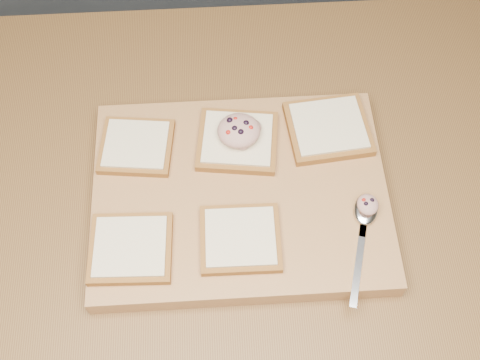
# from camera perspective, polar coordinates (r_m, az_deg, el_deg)

# --- Properties ---
(ground) EXTENTS (4.00, 4.00, 0.00)m
(ground) POSITION_cam_1_polar(r_m,az_deg,el_deg) (1.81, 3.89, -14.42)
(ground) COLOR #515459
(ground) RESTS_ON ground
(island_counter) EXTENTS (2.00, 0.80, 0.90)m
(island_counter) POSITION_cam_1_polar(r_m,az_deg,el_deg) (1.37, 5.02, -9.54)
(island_counter) COLOR slate
(island_counter) RESTS_ON ground
(cutting_board) EXTENTS (0.45, 0.34, 0.04)m
(cutting_board) POSITION_cam_1_polar(r_m,az_deg,el_deg) (0.93, 0.00, -1.43)
(cutting_board) COLOR #A87A48
(cutting_board) RESTS_ON island_counter
(bread_far_left) EXTENTS (0.12, 0.11, 0.02)m
(bread_far_left) POSITION_cam_1_polar(r_m,az_deg,el_deg) (0.96, -9.80, 3.19)
(bread_far_left) COLOR brown
(bread_far_left) RESTS_ON cutting_board
(bread_far_center) EXTENTS (0.14, 0.13, 0.02)m
(bread_far_center) POSITION_cam_1_polar(r_m,az_deg,el_deg) (0.95, -0.24, 3.75)
(bread_far_center) COLOR brown
(bread_far_center) RESTS_ON cutting_board
(bread_far_right) EXTENTS (0.14, 0.13, 0.02)m
(bread_far_right) POSITION_cam_1_polar(r_m,az_deg,el_deg) (0.97, 8.37, 4.88)
(bread_far_right) COLOR brown
(bread_far_right) RESTS_ON cutting_board
(bread_near_left) EXTENTS (0.12, 0.11, 0.02)m
(bread_near_left) POSITION_cam_1_polar(r_m,az_deg,el_deg) (0.88, -10.33, -6.37)
(bread_near_left) COLOR brown
(bread_near_left) RESTS_ON cutting_board
(bread_near_center) EXTENTS (0.12, 0.11, 0.02)m
(bread_near_center) POSITION_cam_1_polar(r_m,az_deg,el_deg) (0.87, 0.03, -5.57)
(bread_near_center) COLOR brown
(bread_near_center) RESTS_ON cutting_board
(tuna_salad_dollop) EXTENTS (0.07, 0.06, 0.03)m
(tuna_salad_dollop) POSITION_cam_1_polar(r_m,az_deg,el_deg) (0.93, -0.11, 4.73)
(tuna_salad_dollop) COLOR tan
(tuna_salad_dollop) RESTS_ON bread_far_center
(spoon) EXTENTS (0.07, 0.18, 0.01)m
(spoon) POSITION_cam_1_polar(r_m,az_deg,el_deg) (0.91, 11.75, -3.46)
(spoon) COLOR silver
(spoon) RESTS_ON cutting_board
(spoon_salad) EXTENTS (0.03, 0.03, 0.02)m
(spoon_salad) POSITION_cam_1_polar(r_m,az_deg,el_deg) (0.90, 12.02, -2.28)
(spoon_salad) COLOR tan
(spoon_salad) RESTS_ON spoon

